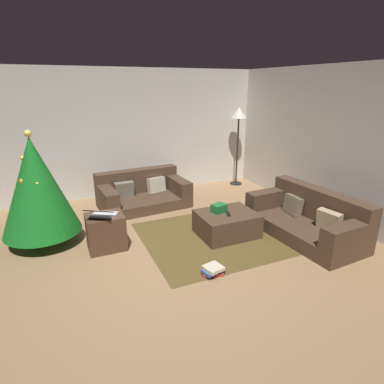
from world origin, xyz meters
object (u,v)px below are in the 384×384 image
(couch_left, at_px, (142,193))
(couch_right, at_px, (308,219))
(gift_box, at_px, (219,208))
(laptop, at_px, (102,214))
(ottoman, at_px, (227,224))
(side_table, at_px, (106,232))
(corner_lamp, at_px, (239,119))
(book_stack, at_px, (213,270))
(tv_remote, at_px, (228,214))
(christmas_tree, at_px, (37,186))

(couch_left, xyz_separation_m, couch_right, (2.03, -2.34, 0.02))
(gift_box, xyz_separation_m, laptop, (-1.75, 0.18, 0.13))
(ottoman, relative_size, side_table, 1.71)
(gift_box, relative_size, corner_lamp, 0.12)
(gift_box, height_order, corner_lamp, corner_lamp)
(couch_left, distance_m, ottoman, 2.02)
(couch_right, bearing_deg, couch_left, 37.45)
(laptop, relative_size, book_stack, 1.71)
(couch_right, height_order, tv_remote, couch_right)
(couch_right, relative_size, laptop, 3.60)
(corner_lamp, bearing_deg, laptop, -149.30)
(couch_left, xyz_separation_m, laptop, (-0.98, -1.56, 0.32))
(side_table, xyz_separation_m, laptop, (-0.03, -0.05, 0.31))
(couch_right, xyz_separation_m, corner_lamp, (0.40, 2.81, 1.26))
(tv_remote, height_order, corner_lamp, corner_lamp)
(tv_remote, height_order, laptop, laptop)
(couch_left, distance_m, side_table, 1.78)
(couch_right, bearing_deg, ottoman, 62.56)
(couch_right, bearing_deg, laptop, 71.91)
(couch_right, height_order, side_table, couch_right)
(couch_right, height_order, book_stack, couch_right)
(couch_left, height_order, corner_lamp, corner_lamp)
(gift_box, bearing_deg, couch_right, -25.74)
(book_stack, bearing_deg, gift_box, 58.43)
(gift_box, bearing_deg, book_stack, -121.57)
(side_table, bearing_deg, laptop, -120.95)
(couch_left, bearing_deg, corner_lamp, -173.24)
(couch_right, bearing_deg, gift_box, 60.77)
(couch_left, relative_size, tv_remote, 10.76)
(gift_box, height_order, book_stack, gift_box)
(christmas_tree, bearing_deg, couch_left, 28.30)
(christmas_tree, relative_size, corner_lamp, 0.94)
(christmas_tree, xyz_separation_m, side_table, (0.83, -0.55, -0.64))
(ottoman, relative_size, gift_box, 4.03)
(couch_right, relative_size, book_stack, 6.14)
(ottoman, xyz_separation_m, christmas_tree, (-2.64, 0.87, 0.71))
(couch_left, bearing_deg, laptop, 53.76)
(couch_left, height_order, ottoman, couch_left)
(couch_left, bearing_deg, side_table, 53.72)
(gift_box, distance_m, tv_remote, 0.18)
(gift_box, height_order, christmas_tree, christmas_tree)
(tv_remote, bearing_deg, laptop, -168.82)
(ottoman, bearing_deg, couch_left, 115.44)
(couch_left, relative_size, couch_right, 0.91)
(corner_lamp, bearing_deg, couch_right, -98.18)
(couch_right, height_order, corner_lamp, corner_lamp)
(tv_remote, relative_size, christmas_tree, 0.09)
(corner_lamp, bearing_deg, couch_left, -169.11)
(couch_left, relative_size, book_stack, 5.60)
(christmas_tree, xyz_separation_m, corner_lamp, (4.21, 1.42, 0.64))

